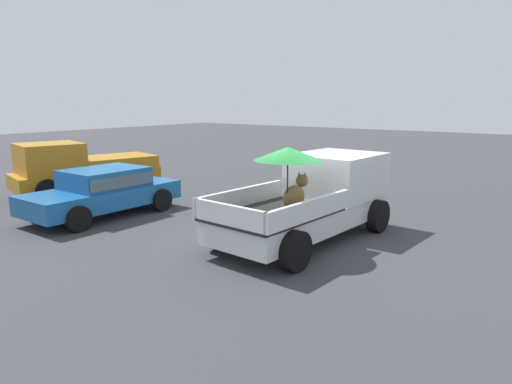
# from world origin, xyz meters

# --- Properties ---
(ground_plane) EXTENTS (80.00, 80.00, 0.00)m
(ground_plane) POSITION_xyz_m (0.00, 0.00, 0.00)
(ground_plane) COLOR #38383D
(pickup_truck_main) EXTENTS (5.17, 2.55, 2.25)m
(pickup_truck_main) POSITION_xyz_m (0.43, -0.04, 0.98)
(pickup_truck_main) COLOR black
(pickup_truck_main) RESTS_ON ground
(pickup_truck_red) EXTENTS (5.09, 3.04, 1.80)m
(pickup_truck_red) POSITION_xyz_m (0.18, 9.07, 0.87)
(pickup_truck_red) COLOR black
(pickup_truck_red) RESTS_ON ground
(parked_sedan_near) EXTENTS (4.31, 2.00, 1.33)m
(parked_sedan_near) POSITION_xyz_m (-1.31, 5.72, 0.74)
(parked_sedan_near) COLOR black
(parked_sedan_near) RESTS_ON ground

